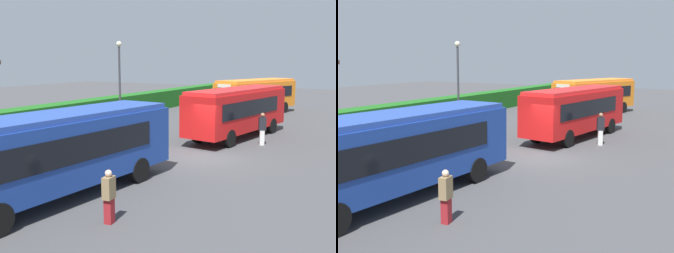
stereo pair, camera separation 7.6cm
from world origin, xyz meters
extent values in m
plane|color=#424244|center=(0.00, 0.00, 0.00)|extent=(105.69, 105.69, 0.00)
cube|color=navy|center=(-8.22, 1.85, 1.69)|extent=(10.32, 3.29, 2.27)
cube|color=#2747A0|center=(-8.22, 1.85, 2.92)|extent=(10.00, 3.07, 0.20)
cube|color=black|center=(-8.42, 3.11, 1.96)|extent=(7.90, 0.71, 0.91)
cube|color=black|center=(-8.63, 0.65, 1.96)|extent=(7.90, 0.71, 0.91)
cube|color=black|center=(-3.15, 1.43, 1.96)|extent=(0.21, 2.00, 0.96)
cube|color=silver|center=(-3.15, 1.43, 2.64)|extent=(0.15, 1.34, 0.28)
cylinder|color=black|center=(-4.99, 2.71, 0.50)|extent=(1.02, 0.36, 1.00)
cylinder|color=black|center=(-5.18, 0.47, 0.50)|extent=(1.02, 0.36, 1.00)
sphere|color=silver|center=(-3.08, 2.09, 0.90)|extent=(0.22, 0.22, 0.22)
sphere|color=silver|center=(-3.19, 0.76, 0.90)|extent=(0.22, 0.22, 0.22)
cube|color=red|center=(5.72, 0.39, 1.72)|extent=(9.32, 3.57, 2.34)
cube|color=red|center=(5.72, 0.39, 2.99)|extent=(9.03, 3.35, 0.20)
cube|color=black|center=(5.59, 1.59, 2.00)|extent=(7.02, 1.05, 0.94)
cube|color=black|center=(5.26, -0.72, 2.00)|extent=(7.02, 1.05, 0.94)
cube|color=black|center=(10.23, -0.26, 2.00)|extent=(0.31, 1.88, 0.98)
cube|color=silver|center=(10.23, -0.26, 2.71)|extent=(0.22, 1.26, 0.28)
cylinder|color=black|center=(8.66, 1.03, 0.50)|extent=(1.03, 0.42, 1.00)
cylinder|color=black|center=(8.36, -1.05, 0.50)|extent=(1.03, 0.42, 1.00)
cylinder|color=black|center=(3.08, 1.84, 0.50)|extent=(1.03, 0.42, 1.00)
cylinder|color=black|center=(2.78, -0.25, 0.50)|extent=(1.03, 0.42, 1.00)
sphere|color=silver|center=(10.34, 0.37, 0.90)|extent=(0.22, 0.22, 0.22)
sphere|color=silver|center=(10.16, -0.89, 0.90)|extent=(0.22, 0.22, 0.22)
cube|color=orange|center=(17.27, 2.91, 1.71)|extent=(9.05, 5.18, 2.33)
cube|color=orange|center=(17.27, 2.91, 2.98)|extent=(8.74, 4.90, 0.20)
cube|color=black|center=(17.14, 1.59, 1.99)|extent=(6.44, 2.20, 0.93)
cube|color=black|center=(17.96, 4.03, 1.99)|extent=(6.44, 2.20, 0.93)
cube|color=black|center=(13.13, 4.30, 1.99)|extent=(0.70, 1.99, 0.98)
cube|color=silver|center=(13.13, 4.30, 2.70)|extent=(0.48, 1.34, 0.28)
cylinder|color=black|center=(14.34, 2.66, 0.50)|extent=(1.04, 0.58, 1.00)
cylinder|color=black|center=(15.08, 4.88, 0.50)|extent=(1.04, 0.58, 1.00)
cylinder|color=black|center=(19.45, 0.94, 0.50)|extent=(1.04, 0.58, 1.00)
cylinder|color=black|center=(20.19, 3.16, 0.50)|extent=(1.04, 0.58, 1.00)
sphere|color=silver|center=(12.89, 3.64, 0.90)|extent=(0.22, 0.22, 0.22)
sphere|color=silver|center=(13.34, 4.96, 0.90)|extent=(0.22, 0.22, 0.22)
cube|color=maroon|center=(-9.12, -1.07, 0.38)|extent=(0.29, 0.27, 0.77)
cube|color=olive|center=(-9.12, -1.07, 1.10)|extent=(0.44, 0.32, 0.67)
sphere|color=beige|center=(-9.12, -1.07, 1.55)|extent=(0.21, 0.21, 0.21)
cube|color=silver|center=(4.28, -1.62, 0.43)|extent=(0.33, 0.34, 0.86)
cube|color=black|center=(4.28, -1.62, 1.24)|extent=(0.42, 0.47, 0.76)
sphere|color=#8C6647|center=(4.28, -1.62, 1.74)|extent=(0.24, 0.24, 0.24)
cube|color=olive|center=(13.54, 1.66, 0.41)|extent=(0.35, 0.33, 0.82)
cube|color=silver|center=(13.54, 1.66, 1.18)|extent=(0.50, 0.40, 0.72)
sphere|color=brown|center=(13.54, 1.66, 1.66)|extent=(0.23, 0.23, 0.23)
cube|color=#1B5F1A|center=(0.00, 12.70, 0.87)|extent=(64.85, 1.73, 1.74)
cylinder|color=#38383D|center=(4.11, 8.18, 2.84)|extent=(0.14, 0.14, 5.68)
sphere|color=beige|center=(4.11, 8.18, 5.86)|extent=(0.36, 0.36, 0.36)
camera|label=1|loc=(-18.43, -8.38, 4.86)|focal=44.06mm
camera|label=2|loc=(-18.39, -8.44, 4.86)|focal=44.06mm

